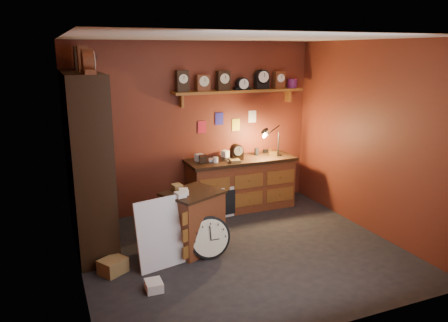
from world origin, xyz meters
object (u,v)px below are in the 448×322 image
at_px(low_cabinet, 193,218).
at_px(big_round_clock, 209,238).
at_px(workbench, 241,181).
at_px(shelving_unit, 85,154).

relative_size(low_cabinet, big_round_clock, 1.62).
bearing_deg(workbench, low_cabinet, -136.13).
xyz_separation_m(workbench, low_cabinet, (-1.22, -1.18, -0.04)).
bearing_deg(low_cabinet, big_round_clock, -94.69).
relative_size(shelving_unit, workbench, 1.44).
distance_m(shelving_unit, workbench, 2.62).
distance_m(shelving_unit, low_cabinet, 1.63).
bearing_deg(low_cabinet, shelving_unit, 126.38).
bearing_deg(big_round_clock, low_cabinet, 109.95).
height_order(workbench, low_cabinet, workbench).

